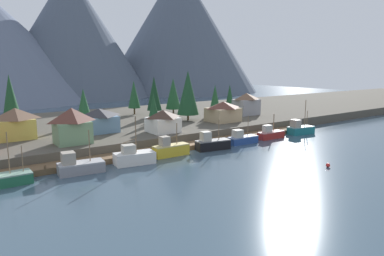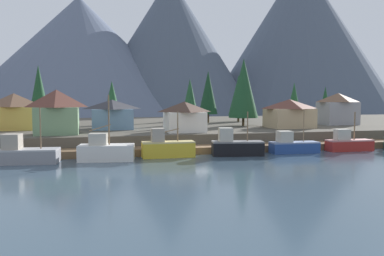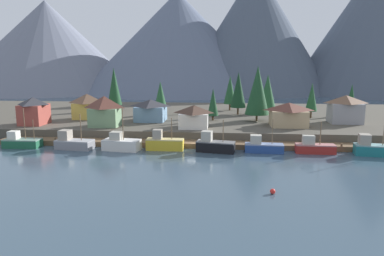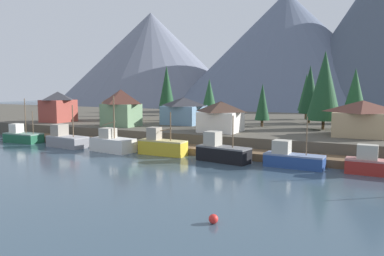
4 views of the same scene
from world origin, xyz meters
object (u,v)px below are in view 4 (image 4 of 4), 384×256
object	(u,v)px
conifer_mid_right	(325,86)
conifer_far_right	(310,89)
fishing_boat_white	(112,143)
fishing_boat_grey	(66,140)
fishing_boat_black	(222,152)
house_tan	(362,118)
house_white	(221,116)
conifer_mid_left	(306,92)
house_green	(121,107)
house_red	(58,106)
house_blue	(184,110)
channel_buoy	(213,219)
conifer_back_left	(209,95)
house_yellow	(121,105)
fishing_boat_blue	(292,158)
conifer_far_left	(167,87)
fishing_boat_green	(23,136)
conifer_near_right	(262,102)
fishing_boat_red	(378,165)
fishing_boat_yellow	(162,146)
conifer_centre	(355,92)

from	to	relation	value
conifer_mid_right	conifer_far_right	size ratio (longest dim) A/B	1.15
fishing_boat_white	conifer_far_right	world-z (taller)	conifer_far_right
fishing_boat_grey	fishing_boat_white	size ratio (longest dim) A/B	0.87
conifer_far_right	fishing_boat_black	bearing A→B (deg)	-99.44
house_tan	conifer_far_right	world-z (taller)	conifer_far_right
fishing_boat_grey	fishing_boat_white	xyz separation A→B (m)	(9.61, -0.18, 0.04)
conifer_far_right	house_white	bearing A→B (deg)	-115.30
conifer_mid_left	conifer_mid_right	bearing A→B (deg)	-72.09
house_green	house_red	xyz separation A→B (m)	(-17.15, 1.20, -0.28)
house_blue	channel_buoy	size ratio (longest dim) A/B	10.55
house_green	conifer_back_left	bearing A→B (deg)	65.61
conifer_back_left	channel_buoy	size ratio (longest dim) A/B	13.03
house_tan	house_red	distance (m)	58.11
house_yellow	conifer_far_right	size ratio (longest dim) A/B	0.61
fishing_boat_blue	house_white	bearing A→B (deg)	144.56
house_red	conifer_far_left	bearing A→B (deg)	66.92
fishing_boat_green	house_white	world-z (taller)	fishing_boat_green
fishing_boat_white	conifer_near_right	distance (m)	28.63
conifer_mid_right	fishing_boat_grey	bearing A→B (deg)	-148.96
fishing_boat_black	conifer_back_left	bearing A→B (deg)	126.65
conifer_near_right	fishing_boat_green	bearing A→B (deg)	-149.59
fishing_boat_black	fishing_boat_red	bearing A→B (deg)	12.02
conifer_far_right	house_tan	bearing A→B (deg)	-59.64
house_green	conifer_mid_left	size ratio (longest dim) A/B	0.66
conifer_mid_left	conifer_mid_right	distance (m)	20.60
conifer_far_left	fishing_boat_black	bearing A→B (deg)	-51.21
fishing_boat_yellow	fishing_boat_black	distance (m)	9.69
conifer_back_left	house_blue	bearing A→B (deg)	-92.40
fishing_boat_yellow	conifer_centre	size ratio (longest dim) A/B	0.65
conifer_centre	conifer_near_right	bearing A→B (deg)	-137.02
house_white	conifer_far_left	size ratio (longest dim) A/B	0.51
house_blue	conifer_near_right	distance (m)	15.43
house_green	conifer_mid_right	distance (m)	36.46
fishing_boat_yellow	house_yellow	distance (m)	31.41
house_green	house_red	bearing A→B (deg)	176.00
conifer_back_left	conifer_far_left	world-z (taller)	conifer_far_left
fishing_boat_white	fishing_boat_blue	world-z (taller)	fishing_boat_white
conifer_centre	channel_buoy	xyz separation A→B (m)	(-5.68, -57.46, -8.39)
fishing_boat_green	conifer_far_left	bearing A→B (deg)	78.57
fishing_boat_grey	fishing_boat_blue	xyz separation A→B (m)	(36.50, 0.59, -0.11)
house_white	channel_buoy	distance (m)	35.62
house_green	conifer_back_left	world-z (taller)	conifer_back_left
conifer_back_left	house_tan	bearing A→B (deg)	-26.71
fishing_boat_green	house_red	world-z (taller)	house_red
fishing_boat_red	house_tan	xyz separation A→B (m)	(-2.38, 14.54, 4.11)
house_blue	conifer_mid_left	world-z (taller)	conifer_mid_left
house_tan	house_green	bearing A→B (deg)	-174.42
house_red	conifer_mid_right	size ratio (longest dim) A/B	0.47
house_white	house_yellow	xyz separation A→B (m)	(-27.91, 10.19, 0.72)
fishing_boat_grey	channel_buoy	xyz separation A→B (m)	(35.55, -21.43, -0.86)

